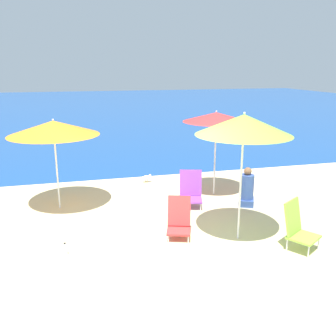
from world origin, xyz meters
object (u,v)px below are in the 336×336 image
Objects in this scene: beach_umbrella_orange at (53,128)px; beach_chair_purple at (191,190)px; beach_chair_lime at (298,226)px; beach_chair_red at (179,219)px; water_bottle at (65,250)px; beach_umbrella_lime at (244,125)px; seagull at (147,178)px; person_seated_near at (247,190)px; beach_umbrella_red at (216,117)px.

beach_umbrella_orange reaches higher than beach_chair_purple.
beach_chair_red is at bearing 118.89° from beach_chair_lime.
beach_umbrella_orange is 9.22× the size of water_bottle.
beach_umbrella_orange is 2.73× the size of beach_chair_red.
beach_umbrella_lime is at bearing 110.61° from beach_chair_lime.
beach_chair_red is 0.91× the size of beach_chair_purple.
beach_chair_red is at bearing -91.28° from seagull.
beach_umbrella_lime reaches higher than beach_chair_purple.
beach_umbrella_lime is at bearing -2.43° from beach_chair_red.
seagull is (-1.90, 2.31, -0.23)m from person_seated_near.
beach_umbrella_orange is at bearing -148.66° from seagull.
beach_umbrella_red is 2.43× the size of beach_chair_lime.
beach_umbrella_red is at bearing 78.99° from beach_umbrella_lime.
beach_umbrella_lime is 3.18× the size of beach_chair_red.
beach_chair_purple is 3.31m from water_bottle.
beach_umbrella_lime is at bearing -76.00° from seagull.
beach_umbrella_red is 1.03× the size of beach_umbrella_orange.
beach_umbrella_orange is 7.60× the size of seagull.
beach_umbrella_lime is 2.61m from beach_chair_purple.
beach_umbrella_red reaches higher than beach_chair_red.
beach_chair_lime is (4.11, -3.09, -1.42)m from beach_umbrella_orange.
beach_umbrella_red is at bearing -43.86° from seagull.
beach_chair_red is 0.82× the size of person_seated_near.
beach_umbrella_red is at bearing 63.62° from beach_chair_lime.
seagull reaches higher than water_bottle.
beach_umbrella_red is 1.88m from person_seated_near.
beach_chair_red is at bearing 6.49° from water_bottle.
beach_chair_purple is (-0.33, 1.87, -1.78)m from beach_umbrella_lime.
beach_chair_red is 2.30m from person_seated_near.
beach_chair_red is at bearing -99.63° from beach_chair_purple.
beach_umbrella_lime is 3.77m from water_bottle.
water_bottle is at bearing 177.20° from beach_umbrella_lime.
beach_chair_purple is 3.05× the size of seagull.
person_seated_near is at bearing 2.47° from beach_chair_purple.
beach_chair_lime reaches higher than beach_chair_purple.
water_bottle is at bearing -155.32° from beach_chair_red.
water_bottle is 0.82× the size of seagull.
water_bottle is at bearing -132.53° from beach_chair_purple.
beach_chair_purple reaches higher than beach_chair_red.
seagull is at bearing 123.57° from beach_chair_purple.
beach_chair_red is 1.64m from beach_chair_purple.
beach_umbrella_lime reaches higher than beach_chair_lime.
seagull is (-1.45, 1.39, -1.81)m from beach_umbrella_red.
beach_umbrella_red is 2.54m from beach_umbrella_lime.
beach_umbrella_orange is 3.35m from beach_chair_purple.
beach_chair_purple is 3.70× the size of water_bottle.
beach_umbrella_lime is 2.74× the size of beach_chair_lime.
beach_umbrella_red is at bearing 72.03° from beach_chair_red.
beach_chair_purple is at bearing -11.50° from beach_umbrella_orange.
water_bottle is at bearing -133.98° from person_seated_near.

